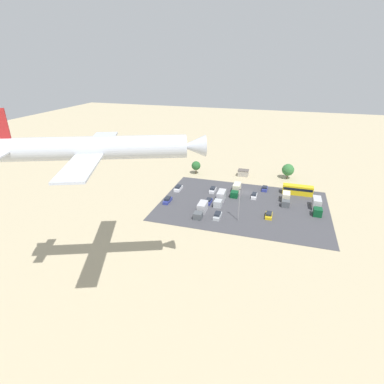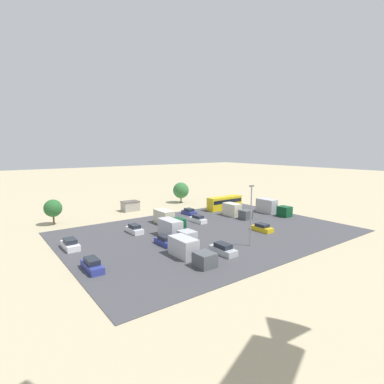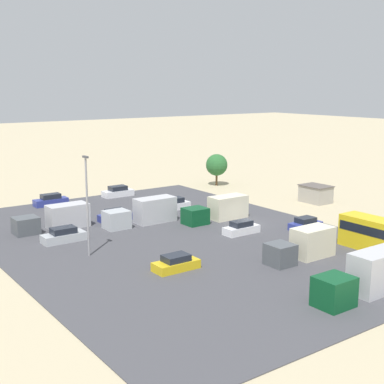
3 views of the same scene
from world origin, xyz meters
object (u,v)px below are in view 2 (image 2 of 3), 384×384
Objects in this scene: shed_building at (130,206)px; parked_car_6 at (262,228)px; parked_car_5 at (165,241)px; parked_truck_2 at (236,211)px; parked_car_7 at (135,229)px; parked_truck_3 at (189,250)px; parked_truck_1 at (168,219)px; parked_truck_0 at (271,207)px; parked_car_2 at (92,265)px; parked_truck_4 at (175,230)px; parked_car_1 at (198,219)px; bus at (225,202)px; parked_car_0 at (70,244)px; parked_car_3 at (223,249)px; parked_car_4 at (189,212)px.

shed_building is 35.48m from parked_car_6.
parked_truck_2 is (-24.44, -7.97, 0.73)m from parked_car_5.
shed_building reaches higher than parked_car_7.
parked_car_6 is 0.48× the size of parked_truck_3.
parked_truck_0 is at bearing 167.41° from parked_truck_1.
parked_truck_1 reaches higher than parked_car_2.
parked_truck_4 reaches higher than parked_car_7.
parked_car_1 is 0.47× the size of parked_truck_4.
shed_building is 0.90× the size of parked_car_2.
bus is 1.13× the size of parked_truck_1.
parked_car_0 is 1.08× the size of parked_car_1.
shed_building is 38.19m from parked_car_3.
bus is (-20.96, 13.16, 0.61)m from shed_building.
parked_car_1 is 1.01× the size of parked_car_6.
parked_truck_2 is at bearing 131.51° from parked_car_4.
parked_car_0 is at bearing 46.53° from shed_building.
parked_truck_2 is (-17.09, 2.95, 0.02)m from parked_truck_1.
parked_car_1 is 20.32m from parked_truck_0.
parked_car_2 is 0.61× the size of parked_truck_2.
parked_car_5 is (4.98, -8.98, -0.04)m from parked_car_3.
parked_truck_3 is (34.33, 12.60, -0.28)m from parked_truck_0.
parked_car_7 is at bearing -59.37° from parked_truck_4.
parked_car_2 is (20.59, 32.49, -0.52)m from shed_building.
parked_truck_2 is 21.75m from parked_truck_4.
parked_car_3 is 20.05m from parked_truck_1.
parked_car_6 is (-33.05, 0.72, -0.08)m from parked_car_2.
parked_car_7 is at bearing 67.23° from shed_building.
parked_truck_3 is (28.73, 23.58, -0.52)m from bus.
parked_car_4 is 20.43m from parked_truck_0.
parked_truck_1 is 0.96× the size of parked_truck_4.
parked_car_5 is (7.29, 29.13, -0.57)m from shed_building.
parked_car_1 is 8.05m from parked_car_4.
parked_car_0 is at bearing -2.93° from parked_truck_0.
parked_truck_0 is (-34.76, 4.61, 0.89)m from parked_car_7.
parked_car_2 is at bearing 10.05° from parked_truck_0.
parked_car_2 is at bearing -65.05° from bus.
parked_car_1 is 14.28m from parked_car_6.
parked_car_3 is 0.61× the size of parked_truck_2.
parked_truck_3 is (17.43, 24.04, 0.69)m from parked_car_4.
parked_car_2 is 39.41m from parked_truck_2.
parked_car_2 is at bearing 46.29° from parked_car_7.
parked_truck_4 is (20.98, 5.74, 0.05)m from parked_truck_2.
shed_building is 37.55m from parked_truck_3.
parked_truck_3 is 0.95× the size of parked_truck_4.
parked_car_2 is 0.54× the size of parked_truck_3.
parked_truck_3 is at bearing 165.84° from parked_car_3.
bus is at bearing 47.00° from parked_car_3.
parked_car_5 is at bearing 119.00° from parked_car_3.
parked_car_3 is 15.57m from parked_car_6.
parked_car_7 is at bearing -2.47° from parked_car_1.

